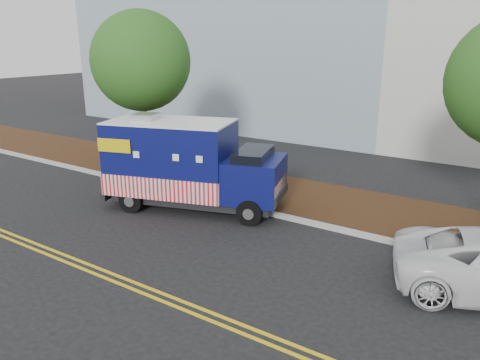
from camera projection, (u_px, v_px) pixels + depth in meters
The scene contains 8 objects.
ground at pixel (202, 217), 15.88m from camera, with size 120.00×120.00×0.00m, color black.
curb at pixel (226, 203), 16.97m from camera, with size 120.00×0.18×0.15m, color #9E9E99.
mulch_strip at pixel (256, 188), 18.64m from camera, with size 120.00×4.00×0.15m, color black.
centerline_near at pixel (97, 268), 12.35m from camera, with size 120.00×0.10×0.01m, color gold.
centerline_far at pixel (90, 272), 12.15m from camera, with size 120.00×0.10×0.01m, color gold.
tree_a at pixel (141, 61), 19.94m from camera, with size 4.25×4.25×7.00m.
sign_post at pixel (132, 154), 19.48m from camera, with size 0.06×0.06×2.40m, color #473828.
food_truck at pixel (186, 167), 16.41m from camera, with size 6.64×4.04×3.30m.
Camera 1 is at (9.33, -11.60, 5.83)m, focal length 35.00 mm.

